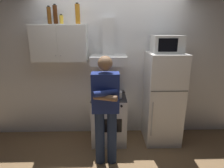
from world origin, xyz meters
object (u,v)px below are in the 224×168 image
stove_oven (109,118)px  person_standing (106,108)px  cooking_pot (117,94)px  bottle_liquor_amber (78,14)px  range_hood (108,52)px  refrigerator (163,99)px  bottle_beer_brown (49,16)px  bottle_spice_jar (61,20)px  upper_cabinet (60,43)px  bottle_rum_dark (55,15)px  microwave (167,44)px

stove_oven → person_standing: size_ratio=0.53×
cooking_pot → bottle_liquor_amber: size_ratio=0.89×
range_hood → cooking_pot: size_ratio=2.64×
refrigerator → bottle_liquor_amber: (-1.44, 0.11, 1.40)m
stove_oven → bottle_liquor_amber: bottle_liquor_amber is taller
bottle_beer_brown → bottle_liquor_amber: size_ratio=0.87×
bottle_beer_brown → bottle_spice_jar: bottle_beer_brown is taller
range_hood → bottle_spice_jar: bearing=-178.4°
upper_cabinet → refrigerator: (1.75, -0.12, -0.95)m
person_standing → bottle_spice_jar: bearing=134.3°
bottle_beer_brown → range_hood: bearing=-1.3°
person_standing → bottle_rum_dark: size_ratio=5.38×
microwave → range_hood: bearing=173.5°
stove_oven → bottle_beer_brown: 1.99m
cooking_pot → range_hood: bearing=117.9°
microwave → bottle_rum_dark: size_ratio=1.58×
stove_oven → bottle_liquor_amber: size_ratio=2.74×
upper_cabinet → refrigerator: 2.00m
microwave → person_standing: bearing=-148.0°
upper_cabinet → bottle_spice_jar: 0.37m
upper_cabinet → range_hood: range_hood is taller
bottle_liquor_amber → stove_oven: bearing=-12.8°
person_standing → bottle_rum_dark: bottle_rum_dark is taller
range_hood → microwave: size_ratio=1.56×
stove_oven → cooking_pot: size_ratio=3.08×
person_standing → bottle_liquor_amber: 1.55m
person_standing → bottle_spice_jar: bottle_spice_jar is taller
range_hood → bottle_spice_jar: 0.91m
refrigerator → upper_cabinet: bearing=175.9°
bottle_beer_brown → bottle_liquor_amber: 0.46m
range_hood → cooking_pot: range_hood is taller
upper_cabinet → bottle_liquor_amber: size_ratio=2.82×
microwave → bottle_spice_jar: size_ratio=3.14×
upper_cabinet → stove_oven: bearing=-8.9°
range_hood → bottle_liquor_amber: bottle_liquor_amber is taller
refrigerator → bottle_rum_dark: bearing=175.2°
microwave → refrigerator: bearing=-89.1°
cooking_pot → bottle_beer_brown: bottle_beer_brown is taller
person_standing → microwave: bearing=32.0°
bottle_liquor_amber → person_standing: bearing=-58.7°
range_hood → microwave: range_hood is taller
range_hood → stove_oven: bearing=-90.0°
microwave → bottle_spice_jar: bottle_spice_jar is taller
range_hood → person_standing: size_ratio=0.46×
upper_cabinet → bottle_beer_brown: 0.46m
upper_cabinet → stove_oven: 1.55m
bottle_spice_jar → microwave: bearing=-2.9°
upper_cabinet → range_hood: bearing=0.1°
upper_cabinet → person_standing: (0.75, -0.73, -0.85)m
stove_oven → refrigerator: bearing=0.0°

